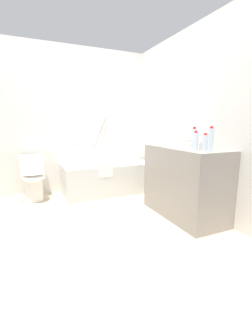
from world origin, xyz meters
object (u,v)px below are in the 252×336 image
(toilet, at_px, (33,178))
(water_bottle_0, at_px, (205,143))
(drinking_glass_2, at_px, (170,141))
(bathtub, at_px, (108,177))
(sink_basin, at_px, (177,145))
(drinking_glass_0, at_px, (203,146))
(water_bottle_2, at_px, (211,140))
(drinking_glass_1, at_px, (163,141))
(water_bottle_3, at_px, (194,139))
(water_bottle_1, at_px, (195,141))
(sink_faucet, at_px, (191,143))
(toilet_paper_roll, at_px, (18,199))

(toilet, distance_m, water_bottle_0, 2.51)
(toilet, distance_m, drinking_glass_2, 2.09)
(bathtub, height_order, sink_basin, bathtub)
(toilet, bearing_deg, water_bottle_0, 40.96)
(sink_basin, height_order, water_bottle_0, water_bottle_0)
(drinking_glass_0, bearing_deg, water_bottle_2, -107.42)
(water_bottle_0, distance_m, drinking_glass_1, 0.81)
(toilet, relative_size, sink_basin, 1.93)
(water_bottle_3, bearing_deg, drinking_glass_2, 84.34)
(water_bottle_0, height_order, drinking_glass_0, water_bottle_0)
(water_bottle_1, bearing_deg, drinking_glass_1, 86.41)
(sink_faucet, xyz_separation_m, water_bottle_3, (-0.21, -0.30, 0.08))
(bathtub, xyz_separation_m, sink_basin, (0.50, -1.24, 0.63))
(sink_basin, distance_m, sink_faucet, 0.21)
(water_bottle_2, height_order, drinking_glass_1, water_bottle_2)
(sink_faucet, bearing_deg, toilet, 145.43)
(water_bottle_2, xyz_separation_m, drinking_glass_1, (0.00, 0.89, -0.08))
(water_bottle_3, bearing_deg, toilet, 136.20)
(sink_basin, distance_m, toilet_paper_roll, 2.41)
(toilet, relative_size, sink_faucet, 4.57)
(sink_faucet, bearing_deg, water_bottle_1, -123.86)
(sink_faucet, xyz_separation_m, drinking_glass_2, (-0.16, 0.24, 0.02))
(sink_faucet, relative_size, toilet_paper_roll, 1.21)
(water_bottle_0, height_order, water_bottle_2, water_bottle_2)
(drinking_glass_1, xyz_separation_m, toilet_paper_roll, (-1.90, 0.90, -0.86))
(toilet_paper_roll, bearing_deg, drinking_glass_1, -25.31)
(water_bottle_0, relative_size, drinking_glass_0, 2.38)
(water_bottle_1, xyz_separation_m, drinking_glass_1, (0.04, 0.71, -0.05))
(water_bottle_2, distance_m, water_bottle_3, 0.25)
(water_bottle_2, xyz_separation_m, drinking_glass_0, (0.05, 0.16, -0.08))
(bathtub, distance_m, toilet_paper_roll, 1.41)
(toilet, bearing_deg, sink_basin, 49.56)
(sink_basin, xyz_separation_m, water_bottle_3, (-0.00, -0.30, 0.09))
(drinking_glass_1, bearing_deg, water_bottle_3, -91.10)
(bathtub, distance_m, sink_basin, 1.47)
(sink_basin, height_order, drinking_glass_2, drinking_glass_2)
(water_bottle_1, height_order, drinking_glass_2, water_bottle_1)
(drinking_glass_0, bearing_deg, sink_faucet, 68.07)
(drinking_glass_1, height_order, drinking_glass_2, drinking_glass_2)
(water_bottle_3, bearing_deg, sink_basin, 89.65)
(water_bottle_0, bearing_deg, drinking_glass_2, 86.56)
(toilet_paper_roll, bearing_deg, toilet, 12.97)
(drinking_glass_2, bearing_deg, water_bottle_3, -95.66)
(sink_basin, xyz_separation_m, water_bottle_0, (0.01, -0.47, 0.06))
(water_bottle_2, bearing_deg, toilet, 132.23)
(drinking_glass_1, distance_m, drinking_glass_2, 0.11)
(water_bottle_3, xyz_separation_m, drinking_glass_2, (0.05, 0.54, -0.07))
(sink_basin, distance_m, water_bottle_3, 0.32)
(water_bottle_2, distance_m, drinking_glass_1, 0.89)
(water_bottle_0, bearing_deg, bathtub, 106.52)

